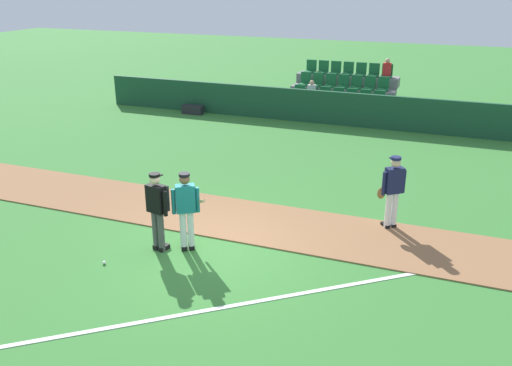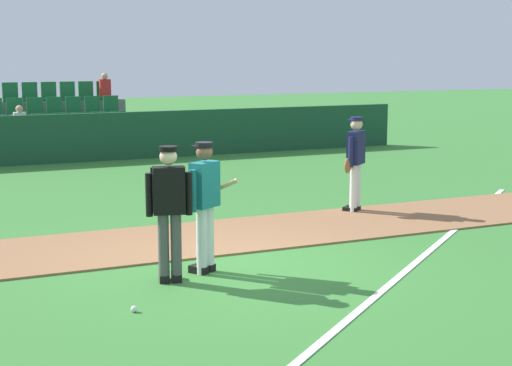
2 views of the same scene
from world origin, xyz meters
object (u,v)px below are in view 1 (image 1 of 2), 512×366
Objects in this scene: batter_teal_jersey at (186,208)px; equipment_bag at (193,110)px; runner_navy_jersey at (392,190)px; umpire_home_plate at (157,207)px; baseball at (104,263)px.

batter_teal_jersey reaches higher than equipment_bag.
batter_teal_jersey is 4.71m from runner_navy_jersey.
umpire_home_plate is at bearing -66.07° from equipment_bag.
umpire_home_plate is (-0.56, -0.22, 0.03)m from batter_teal_jersey.
equipment_bag is (-9.44, 8.35, -0.78)m from runner_navy_jersey.
equipment_bag is at bearing 116.75° from batter_teal_jersey.
batter_teal_jersey is 1.00× the size of runner_navy_jersey.
equipment_bag reaches higher than baseball.
runner_navy_jersey is at bearing 36.41° from baseball.
umpire_home_plate and runner_navy_jersey have the same top height.
runner_navy_jersey is (3.90, 2.65, -0.01)m from batter_teal_jersey.
equipment_bag is (-5.54, 10.99, -0.79)m from batter_teal_jersey.
batter_teal_jersey and umpire_home_plate have the same top height.
runner_navy_jersey is at bearing 34.16° from batter_teal_jersey.
equipment_bag is (-4.98, 11.21, -0.82)m from umpire_home_plate.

